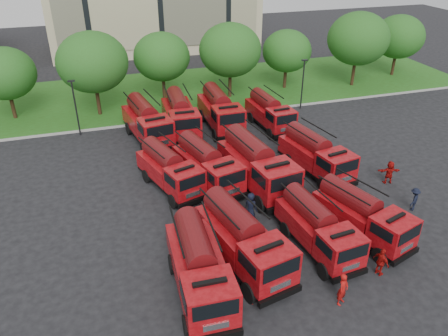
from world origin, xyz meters
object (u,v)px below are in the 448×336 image
at_px(fire_truck_9, 180,115).
at_px(fire_truck_10, 220,110).
at_px(fire_truck_11, 270,112).
at_px(firefighter_4, 250,218).
at_px(fire_truck_0, 199,267).
at_px(fire_truck_3, 362,215).
at_px(fire_truck_6, 257,165).
at_px(fire_truck_7, 316,154).
at_px(firefighter_3, 411,210).
at_px(firefighter_5, 387,183).
at_px(fire_truck_5, 207,165).
at_px(fire_truck_2, 317,228).
at_px(firefighter_0, 340,303).
at_px(fire_truck_1, 243,239).
at_px(firefighter_2, 378,274).
at_px(firefighter_1, 260,303).
at_px(fire_truck_4, 169,169).
at_px(fire_truck_8, 147,122).

xyz_separation_m(fire_truck_9, fire_truck_10, (3.73, -0.08, 0.04)).
distance_m(fire_truck_11, firefighter_4, 14.84).
relative_size(fire_truck_0, fire_truck_3, 1.05).
distance_m(fire_truck_6, fire_truck_7, 5.05).
xyz_separation_m(firefighter_3, firefighter_5, (0.56, 3.48, 0.00)).
relative_size(fire_truck_3, fire_truck_5, 0.94).
relative_size(fire_truck_0, fire_truck_2, 1.09).
relative_size(fire_truck_0, firefighter_0, 3.88).
relative_size(fire_truck_1, fire_truck_10, 1.01).
xyz_separation_m(fire_truck_1, fire_truck_10, (4.25, 18.34, 0.06)).
distance_m(fire_truck_0, fire_truck_7, 14.87).
height_order(fire_truck_7, firefighter_3, fire_truck_7).
relative_size(fire_truck_10, firefighter_0, 4.08).
bearing_deg(fire_truck_3, firefighter_2, -121.87).
bearing_deg(firefighter_0, fire_truck_9, 64.94).
relative_size(fire_truck_0, firefighter_2, 4.19).
bearing_deg(firefighter_4, firefighter_0, 157.52).
bearing_deg(firefighter_1, fire_truck_0, 158.92).
bearing_deg(fire_truck_9, fire_truck_7, -49.35).
bearing_deg(fire_truck_5, fire_truck_11, 30.39).
height_order(fire_truck_7, fire_truck_9, fire_truck_9).
xyz_separation_m(fire_truck_1, fire_truck_5, (0.38, 8.82, -0.08)).
height_order(fire_truck_2, fire_truck_10, fire_truck_10).
height_order(fire_truck_3, firefighter_4, fire_truck_3).
height_order(fire_truck_1, firefighter_1, fire_truck_1).
bearing_deg(fire_truck_4, fire_truck_3, -59.14).
bearing_deg(fire_truck_0, fire_truck_3, 11.53).
bearing_deg(fire_truck_0, firefighter_2, -7.53).
height_order(fire_truck_0, fire_truck_6, fire_truck_6).
height_order(firefighter_4, firefighter_5, firefighter_4).
height_order(fire_truck_8, fire_truck_10, fire_truck_10).
distance_m(fire_truck_1, fire_truck_5, 8.83).
relative_size(fire_truck_11, firefighter_0, 3.62).
bearing_deg(firefighter_1, fire_truck_3, 35.44).
bearing_deg(fire_truck_4, firefighter_3, -44.35).
bearing_deg(fire_truck_8, fire_truck_9, 4.45).
relative_size(fire_truck_1, firefighter_0, 4.11).
bearing_deg(fire_truck_7, fire_truck_4, 163.71).
bearing_deg(fire_truck_7, fire_truck_10, 102.63).
bearing_deg(fire_truck_4, firefighter_1, -97.54).
bearing_deg(fire_truck_11, fire_truck_9, 166.13).
relative_size(fire_truck_11, firefighter_1, 3.71).
bearing_deg(fire_truck_8, firefighter_2, -74.78).
height_order(fire_truck_6, firefighter_3, fire_truck_6).
distance_m(fire_truck_1, fire_truck_6, 8.26).
distance_m(fire_truck_9, firefighter_2, 22.50).
xyz_separation_m(fire_truck_2, fire_truck_10, (-0.28, 18.41, 0.26)).
bearing_deg(fire_truck_5, firefighter_2, -76.15).
relative_size(fire_truck_0, fire_truck_8, 0.93).
xyz_separation_m(fire_truck_0, firefighter_3, (15.42, 2.99, -1.63)).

